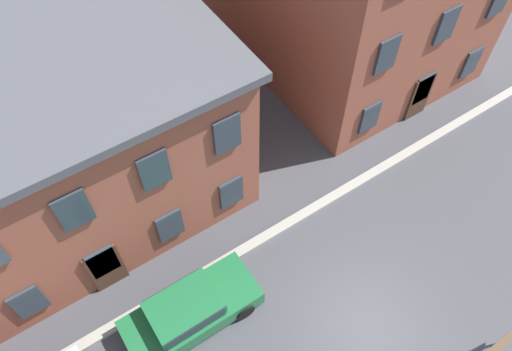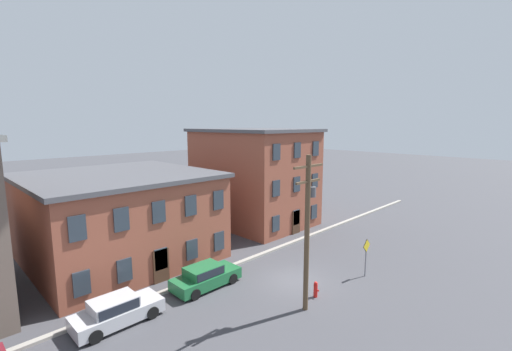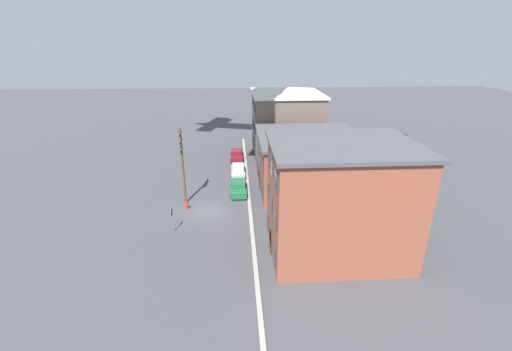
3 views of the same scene
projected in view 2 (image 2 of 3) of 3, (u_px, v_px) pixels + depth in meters
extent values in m
plane|color=#424247|center=(294.00, 280.00, 22.41)|extent=(200.00, 200.00, 0.00)
cube|color=#9E998E|center=(246.00, 260.00, 25.54)|extent=(56.00, 0.36, 0.16)
cube|color=brown|center=(120.00, 218.00, 25.88)|extent=(11.97, 11.78, 6.23)
cube|color=#4C4C51|center=(117.00, 175.00, 25.39)|extent=(12.47, 12.28, 0.30)
cube|color=#2D3842|center=(82.00, 283.00, 18.61)|extent=(0.90, 0.10, 1.40)
cube|color=#2D3842|center=(77.00, 228.00, 18.14)|extent=(0.90, 0.10, 1.40)
cube|color=#2D3842|center=(125.00, 270.00, 20.29)|extent=(0.90, 0.10, 1.40)
cube|color=#2D3842|center=(121.00, 219.00, 19.82)|extent=(0.90, 0.10, 1.40)
cube|color=#2D3842|center=(161.00, 259.00, 21.97)|extent=(0.90, 0.10, 1.40)
cube|color=#2D3842|center=(159.00, 212.00, 21.50)|extent=(0.90, 0.10, 1.40)
cube|color=#2D3842|center=(192.00, 249.00, 23.64)|extent=(0.90, 0.10, 1.40)
cube|color=#2D3842|center=(191.00, 206.00, 23.18)|extent=(0.90, 0.10, 1.40)
cube|color=#2D3842|center=(219.00, 241.00, 25.32)|extent=(0.90, 0.10, 1.40)
cube|color=#2D3842|center=(218.00, 200.00, 24.85)|extent=(0.90, 0.10, 1.40)
cube|color=#472D1E|center=(161.00, 266.00, 22.04)|extent=(1.10, 0.10, 2.20)
cube|color=brown|center=(254.00, 177.00, 35.17)|extent=(8.50, 11.05, 9.36)
cube|color=#4C4C51|center=(254.00, 130.00, 34.44)|extent=(9.00, 11.55, 0.30)
cube|color=#2D3842|center=(276.00, 224.00, 29.76)|extent=(0.90, 0.10, 1.40)
cube|color=#2D3842|center=(276.00, 188.00, 29.29)|extent=(0.90, 0.10, 1.40)
cube|color=#2D3842|center=(277.00, 152.00, 28.82)|extent=(0.90, 0.10, 1.40)
cube|color=#2D3842|center=(296.00, 217.00, 31.74)|extent=(0.90, 0.10, 1.40)
cube|color=#2D3842|center=(297.00, 184.00, 31.27)|extent=(0.90, 0.10, 1.40)
cube|color=#2D3842|center=(297.00, 150.00, 30.80)|extent=(0.90, 0.10, 1.40)
cube|color=#2D3842|center=(314.00, 212.00, 33.73)|extent=(0.90, 0.10, 1.40)
cube|color=#2D3842|center=(315.00, 181.00, 33.26)|extent=(0.90, 0.10, 1.40)
cube|color=#2D3842|center=(316.00, 149.00, 32.79)|extent=(0.90, 0.10, 1.40)
cube|color=#472D1E|center=(296.00, 222.00, 31.81)|extent=(1.10, 0.10, 2.20)
cube|color=#B7B7BC|center=(118.00, 314.00, 17.54)|extent=(4.40, 1.80, 0.70)
cube|color=#B7B7BC|center=(113.00, 304.00, 17.31)|extent=(2.20, 1.51, 0.55)
cube|color=#1E232D|center=(113.00, 304.00, 17.31)|extent=(2.02, 1.58, 0.48)
cylinder|color=black|center=(137.00, 301.00, 19.18)|extent=(0.66, 0.22, 0.66)
cylinder|color=black|center=(152.00, 313.00, 17.99)|extent=(0.66, 0.22, 0.66)
cylinder|color=black|center=(83.00, 322.00, 17.15)|extent=(0.66, 0.22, 0.66)
cylinder|color=black|center=(95.00, 337.00, 15.96)|extent=(0.66, 0.22, 0.66)
cube|color=#1E6638|center=(206.00, 279.00, 21.48)|extent=(4.40, 1.80, 0.70)
cube|color=#1E6638|center=(203.00, 270.00, 21.24)|extent=(2.20, 1.51, 0.55)
cube|color=#1E232D|center=(203.00, 270.00, 21.24)|extent=(2.02, 1.58, 0.48)
cylinder|color=black|center=(216.00, 271.00, 23.12)|extent=(0.66, 0.22, 0.66)
cylinder|color=black|center=(233.00, 279.00, 21.93)|extent=(0.66, 0.22, 0.66)
cylinder|color=black|center=(179.00, 285.00, 21.09)|extent=(0.66, 0.22, 0.66)
cylinder|color=black|center=(195.00, 294.00, 19.90)|extent=(0.66, 0.22, 0.66)
cylinder|color=slate|center=(366.00, 259.00, 22.86)|extent=(0.08, 0.08, 2.45)
cube|color=yellow|center=(367.00, 246.00, 22.70)|extent=(0.85, 0.03, 0.85)
cube|color=black|center=(367.00, 246.00, 22.71)|extent=(0.92, 0.02, 0.92)
cylinder|color=brown|center=(307.00, 235.00, 18.30)|extent=(0.28, 0.28, 8.58)
cube|color=brown|center=(309.00, 166.00, 17.74)|extent=(2.40, 0.12, 0.12)
cube|color=brown|center=(308.00, 181.00, 17.86)|extent=(2.00, 0.12, 0.12)
cylinder|color=#515156|center=(312.00, 192.00, 18.20)|extent=(0.44, 0.44, 0.55)
cylinder|color=red|center=(316.00, 290.00, 20.23)|extent=(0.24, 0.24, 0.80)
sphere|color=red|center=(316.00, 283.00, 20.16)|extent=(0.22, 0.22, 0.22)
cylinder|color=red|center=(318.00, 291.00, 20.11)|extent=(0.10, 0.12, 0.10)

